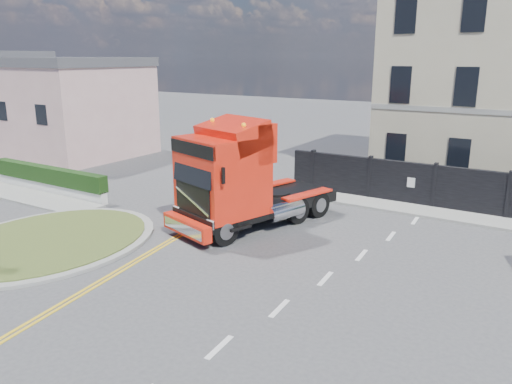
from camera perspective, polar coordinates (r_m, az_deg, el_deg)
The scene contains 9 objects.
ground at distance 17.43m, azimuth -0.48°, elevation -7.23°, with size 120.00×120.00×0.00m, color #424244.
traffic_island at distance 20.00m, azimuth -22.67°, elevation -5.21°, with size 6.80×6.80×0.17m.
hedge_wall at distance 27.03m, azimuth -22.63°, elevation 1.41°, with size 8.00×0.55×1.35m.
pavement_side at distance 26.59m, azimuth -24.38°, elevation -0.54°, with size 8.50×1.80×0.10m, color gray.
seaside_bldg_pink at distance 36.65m, azimuth -19.98°, elevation 8.62°, with size 8.00×8.00×6.00m, color beige.
seaside_bldg_cream at distance 44.31m, azimuth -24.43°, elevation 8.53°, with size 9.00×8.00×5.00m, color silver.
hoarding_fence at distance 23.39m, azimuth 25.77°, elevation -0.31°, with size 18.80×0.25×2.00m.
pavement_far at distance 22.84m, azimuth 23.86°, elevation -2.91°, with size 20.00×1.60×0.12m, color gray.
truck at distance 19.55m, azimuth -2.24°, elevation 1.15°, with size 4.61×7.56×4.25m.
Camera 1 is at (8.62, -13.60, 6.67)m, focal length 35.00 mm.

